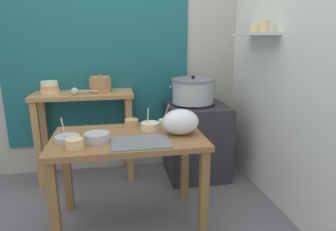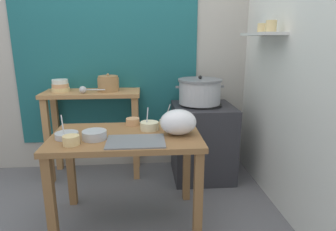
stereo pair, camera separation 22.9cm
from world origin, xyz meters
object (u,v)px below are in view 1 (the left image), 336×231
object	(u,v)px
stove_block	(196,140)
prep_bowl_3	(165,122)
plastic_bag	(181,122)
prep_bowl_4	(67,138)
prep_bowl_1	(150,126)
prep_bowl_2	(97,137)
clay_pot	(100,85)
ladle	(76,91)
prep_bowl_0	(75,143)
steamer_pot	(193,91)
bowl_stack_enamel	(50,88)
prep_table	(129,150)
back_shelf_table	(85,115)
prep_bowl_5	(131,122)
serving_tray	(141,142)

from	to	relation	value
stove_block	prep_bowl_3	bearing A→B (deg)	-129.76
plastic_bag	prep_bowl_4	distance (m)	0.81
prep_bowl_1	prep_bowl_2	xyz separation A→B (m)	(-0.39, -0.19, -0.00)
clay_pot	ladle	size ratio (longest dim) A/B	0.84
prep_bowl_0	prep_bowl_3	bearing A→B (deg)	32.80
steamer_pot	clay_pot	distance (m)	0.92
bowl_stack_enamel	prep_bowl_3	world-z (taller)	bowl_stack_enamel
prep_table	back_shelf_table	xyz separation A→B (m)	(-0.39, 0.87, 0.07)
back_shelf_table	stove_block	size ratio (longest dim) A/B	1.23
prep_bowl_2	prep_bowl_3	bearing A→B (deg)	31.34
prep_table	back_shelf_table	size ratio (longest dim) A/B	1.15
prep_bowl_4	prep_bowl_5	world-z (taller)	prep_bowl_4
prep_bowl_3	bowl_stack_enamel	bearing A→B (deg)	147.47
steamer_pot	prep_bowl_5	distance (m)	0.84
serving_tray	prep_bowl_3	xyz separation A→B (m)	(0.24, 0.41, 0.02)
prep_bowl_2	plastic_bag	bearing A→B (deg)	5.38
clay_pot	prep_bowl_5	world-z (taller)	clay_pot
back_shelf_table	plastic_bag	xyz separation A→B (m)	(0.77, -0.90, 0.14)
steamer_pot	serving_tray	distance (m)	1.13
plastic_bag	ladle	bearing A→B (deg)	136.44
prep_table	back_shelf_table	world-z (taller)	back_shelf_table
prep_table	plastic_bag	size ratio (longest dim) A/B	4.08
prep_bowl_1	back_shelf_table	bearing A→B (deg)	126.39
prep_bowl_1	prep_bowl_2	world-z (taller)	prep_bowl_1
ladle	stove_block	bearing A→B (deg)	-1.02
clay_pot	prep_table	bearing A→B (deg)	-75.84
prep_bowl_1	prep_bowl_4	world-z (taller)	prep_bowl_1
prep_table	prep_bowl_2	world-z (taller)	prep_bowl_2
back_shelf_table	ladle	size ratio (longest dim) A/B	3.83
ladle	prep_bowl_2	bearing A→B (deg)	-74.94
prep_table	back_shelf_table	distance (m)	0.95
ladle	steamer_pot	bearing A→B (deg)	-0.05
prep_table	bowl_stack_enamel	size ratio (longest dim) A/B	6.27
back_shelf_table	serving_tray	world-z (taller)	back_shelf_table
back_shelf_table	serving_tray	xyz separation A→B (m)	(0.46, -1.04, 0.05)
plastic_bag	prep_bowl_0	xyz separation A→B (m)	(-0.74, -0.16, -0.06)
prep_bowl_1	ladle	bearing A→B (deg)	133.42
prep_bowl_1	bowl_stack_enamel	bearing A→B (deg)	138.14
back_shelf_table	prep_bowl_0	size ratio (longest dim) A/B	8.69
prep_bowl_0	prep_bowl_5	distance (m)	0.59
prep_bowl_5	clay_pot	bearing A→B (deg)	112.76
prep_bowl_0	prep_bowl_4	distance (m)	0.16
back_shelf_table	prep_bowl_2	distance (m)	0.97
serving_tray	prep_bowl_0	bearing A→B (deg)	-177.02
bowl_stack_enamel	prep_bowl_1	size ratio (longest dim) A/B	1.02
steamer_pot	prep_bowl_5	xyz separation A→B (m)	(-0.65, -0.51, -0.15)
prep_bowl_2	steamer_pot	bearing A→B (deg)	42.88
back_shelf_table	prep_bowl_1	world-z (taller)	back_shelf_table
back_shelf_table	steamer_pot	world-z (taller)	steamer_pot
clay_pot	prep_bowl_0	xyz separation A→B (m)	(-0.13, -1.06, -0.22)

